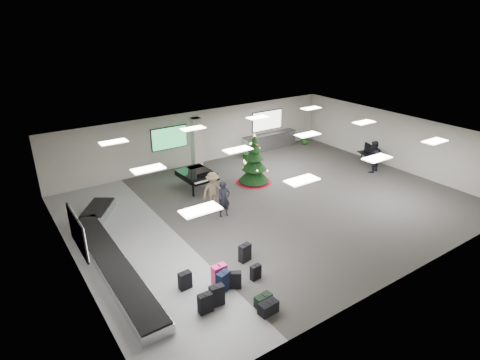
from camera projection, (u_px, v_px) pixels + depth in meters
ground at (273, 204)px, 19.16m from camera, size 18.00×18.00×0.00m
room_envelope at (259, 156)px, 18.57m from camera, size 18.02×14.02×3.21m
baggage_carousel at (109, 253)px, 14.96m from camera, size 2.28×9.71×0.43m
service_counter at (269, 141)px, 26.60m from camera, size 4.05×0.65×1.08m
suitcase_0 at (217, 295)px, 12.50m from camera, size 0.48×0.30×0.73m
suitcase_1 at (235, 280)px, 13.28m from camera, size 0.45×0.38×0.64m
pink_suitcase at (219, 275)px, 13.39m from camera, size 0.50×0.29×0.79m
suitcase_3 at (245, 253)px, 14.72m from camera, size 0.49×0.33×0.71m
navy_suitcase at (223, 282)px, 13.13m from camera, size 0.52×0.39×0.73m
suitcase_5 at (205, 303)px, 12.20m from camera, size 0.45×0.26×0.68m
green_duffel at (263, 300)px, 12.53m from camera, size 0.59×0.33×0.39m
suitcase_7 at (256, 272)px, 13.74m from camera, size 0.39×0.23×0.57m
suitcase_8 at (185, 281)px, 13.25m from camera, size 0.43×0.26×0.64m
black_duffel at (268, 308)px, 12.21m from camera, size 0.63×0.38×0.42m
christmas_tree at (254, 166)px, 21.28m from camera, size 1.94×1.94×2.76m
grand_piano at (197, 175)px, 20.48m from camera, size 1.61×2.03×1.13m
bench at (369, 153)px, 24.41m from camera, size 1.00×1.68×1.01m
traveler_a at (224, 199)px, 17.79m from camera, size 0.63×0.44×1.65m
traveler_b at (213, 190)px, 18.57m from camera, size 1.20×0.77×1.75m
traveler_bench at (373, 157)px, 22.70m from camera, size 1.01×0.85×1.84m
potted_plant_left at (245, 152)px, 25.03m from camera, size 0.52×0.47×0.78m
potted_plant_right at (305, 139)px, 27.65m from camera, size 0.54×0.54×0.82m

